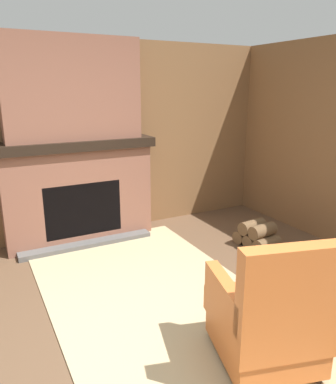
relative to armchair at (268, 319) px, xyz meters
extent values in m
plane|color=brown|center=(-0.26, -0.52, -0.35)|extent=(14.00, 14.00, 0.00)
cube|color=brown|center=(-2.94, -0.52, 0.84)|extent=(0.06, 5.90, 2.39)
cube|color=brown|center=(-2.73, -0.52, 0.21)|extent=(0.36, 1.73, 1.13)
cube|color=black|center=(-2.59, -0.52, 0.08)|extent=(0.08, 0.90, 0.63)
cube|color=#565451|center=(-2.47, -0.52, -0.32)|extent=(0.16, 1.56, 0.06)
cube|color=black|center=(-2.73, -0.52, 0.83)|extent=(0.46, 1.83, 0.11)
cube|color=brown|center=(-2.73, -0.52, 1.45)|extent=(0.32, 1.52, 1.13)
cube|color=tan|center=(-0.57, -0.31, -0.35)|extent=(4.15, 1.79, 0.01)
cube|color=#C6662D|center=(-0.05, 0.01, -0.17)|extent=(0.80, 0.76, 0.24)
cube|color=#C6662D|center=(-0.05, 0.01, -0.02)|extent=(0.84, 0.80, 0.18)
cube|color=#C6662D|center=(0.23, -0.06, 0.34)|extent=(0.29, 0.65, 0.55)
cube|color=#C6662D|center=(-0.14, -0.25, 0.17)|extent=(0.62, 0.25, 0.20)
cube|color=#C6662D|center=(0.01, 0.28, 0.17)|extent=(0.62, 0.25, 0.20)
cylinder|color=#332319|center=(-0.38, -0.16, -0.32)|extent=(0.06, 0.06, 0.06)
cylinder|color=#332319|center=(-0.24, 0.33, -0.32)|extent=(0.06, 0.06, 0.06)
cylinder|color=#332319|center=(0.29, 0.19, -0.32)|extent=(0.06, 0.06, 0.06)
cylinder|color=brown|center=(-1.73, 1.25, -0.27)|extent=(0.20, 0.35, 0.16)
cylinder|color=brown|center=(-1.56, 1.27, -0.27)|extent=(0.20, 0.35, 0.16)
cylinder|color=brown|center=(-1.40, 1.28, -0.27)|extent=(0.20, 0.35, 0.16)
cylinder|color=brown|center=(-1.64, 1.26, -0.13)|extent=(0.20, 0.35, 0.16)
cylinder|color=brown|center=(-1.48, 1.28, -0.13)|extent=(0.20, 0.35, 0.16)
ellipsoid|color=silver|center=(-2.77, -0.89, 0.93)|extent=(0.12, 0.12, 0.08)
cylinder|color=white|center=(-2.77, -0.89, 1.05)|extent=(0.07, 0.07, 0.16)
cube|color=black|center=(-2.77, 0.10, 0.96)|extent=(0.12, 0.25, 0.15)
cube|color=silver|center=(-2.70, 0.10, 0.97)|extent=(0.01, 0.04, 0.02)
cylinder|color=red|center=(-2.79, -0.60, 1.02)|extent=(0.07, 0.28, 0.28)
camera|label=1|loc=(1.59, -1.58, 1.47)|focal=35.00mm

